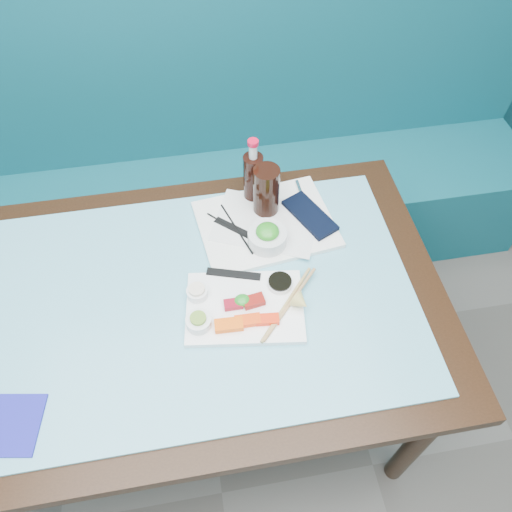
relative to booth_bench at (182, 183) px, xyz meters
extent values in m
cube|color=#0E525E|center=(0.00, -0.07, -0.15)|extent=(3.00, 0.55, 0.45)
cube|color=#0E525E|center=(0.00, 0.15, 0.33)|extent=(3.00, 0.12, 0.95)
cube|color=black|center=(0.00, -0.84, 0.36)|extent=(1.40, 0.90, 0.04)
cylinder|color=black|center=(0.62, -1.21, -0.02)|extent=(0.06, 0.06, 0.71)
cylinder|color=black|center=(-0.62, -0.47, -0.02)|extent=(0.06, 0.06, 0.71)
cylinder|color=black|center=(0.62, -0.47, -0.02)|extent=(0.06, 0.06, 0.71)
cube|color=#61ACC2|center=(0.00, -0.84, 0.38)|extent=(1.22, 0.76, 0.01)
cube|color=white|center=(0.14, -0.89, 0.39)|extent=(0.34, 0.26, 0.02)
cube|color=#FC590A|center=(0.09, -0.95, 0.41)|extent=(0.07, 0.04, 0.02)
cube|color=#FF3F0A|center=(0.14, -0.94, 0.41)|extent=(0.07, 0.03, 0.02)
cube|color=#FF2B0A|center=(0.19, -0.95, 0.41)|extent=(0.06, 0.04, 0.02)
cube|color=maroon|center=(0.11, -0.89, 0.41)|extent=(0.05, 0.03, 0.02)
cube|color=maroon|center=(0.17, -0.89, 0.41)|extent=(0.06, 0.04, 0.02)
ellipsoid|color=#1E8620|center=(0.14, -0.88, 0.41)|extent=(0.05, 0.05, 0.02)
cylinder|color=white|center=(0.02, -0.93, 0.41)|extent=(0.09, 0.09, 0.03)
cylinder|color=olive|center=(0.02, -0.93, 0.43)|extent=(0.05, 0.05, 0.01)
cylinder|color=white|center=(0.02, -0.84, 0.41)|extent=(0.08, 0.08, 0.02)
cylinder|color=beige|center=(0.02, -0.84, 0.43)|extent=(0.06, 0.06, 0.01)
cylinder|color=white|center=(0.25, -0.84, 0.41)|extent=(0.08, 0.08, 0.01)
cylinder|color=black|center=(0.25, -0.84, 0.42)|extent=(0.07, 0.07, 0.01)
cone|color=#D7C366|center=(0.29, -0.92, 0.42)|extent=(0.06, 0.06, 0.05)
cube|color=black|center=(0.13, -0.79, 0.40)|extent=(0.15, 0.07, 0.00)
cylinder|color=tan|center=(0.25, -0.91, 0.40)|extent=(0.18, 0.21, 0.01)
cylinder|color=#AF8252|center=(0.26, -0.91, 0.40)|extent=(0.19, 0.20, 0.01)
cube|color=white|center=(0.25, -0.62, 0.39)|extent=(0.43, 0.34, 0.01)
cube|color=silver|center=(0.25, -0.62, 0.40)|extent=(0.36, 0.32, 0.00)
cylinder|color=silver|center=(0.24, -0.69, 0.42)|extent=(0.14, 0.14, 0.05)
ellipsoid|color=#26851E|center=(0.24, -0.69, 0.45)|extent=(0.09, 0.09, 0.03)
cylinder|color=black|center=(0.26, -0.56, 0.48)|extent=(0.08, 0.08, 0.16)
cube|color=black|center=(0.38, -0.62, 0.41)|extent=(0.15, 0.20, 0.01)
cylinder|color=silver|center=(0.38, -0.51, 0.40)|extent=(0.01, 0.09, 0.01)
cylinder|color=black|center=(0.15, -0.63, 0.40)|extent=(0.14, 0.15, 0.01)
cylinder|color=black|center=(0.16, -0.63, 0.40)|extent=(0.07, 0.20, 0.01)
cube|color=black|center=(0.15, -0.63, 0.40)|extent=(0.12, 0.11, 0.00)
cylinder|color=black|center=(0.23, -0.50, 0.47)|extent=(0.08, 0.08, 0.17)
cylinder|color=silver|center=(0.23, -0.50, 0.58)|extent=(0.03, 0.03, 0.05)
cylinder|color=red|center=(0.23, -0.50, 0.61)|extent=(0.03, 0.03, 0.01)
cube|color=#1A1C93|center=(-0.44, -1.11, 0.39)|extent=(0.17, 0.17, 0.01)
camera|label=1|loc=(0.06, -1.57, 1.54)|focal=35.00mm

